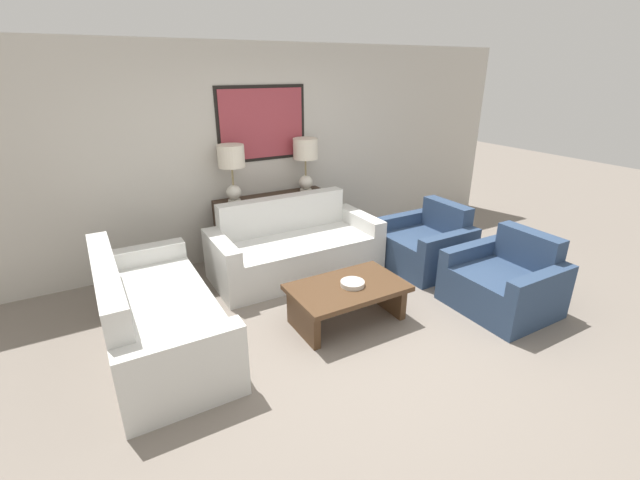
{
  "coord_description": "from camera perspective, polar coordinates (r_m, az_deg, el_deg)",
  "views": [
    {
      "loc": [
        -2.11,
        -2.74,
        2.35
      ],
      "look_at": [
        -0.02,
        0.91,
        0.65
      ],
      "focal_mm": 24.0,
      "sensor_mm": 36.0,
      "label": 1
    }
  ],
  "objects": [
    {
      "name": "armchair_near_back_wall",
      "position": [
        5.53,
        13.92,
        -0.72
      ],
      "size": [
        0.87,
        0.97,
        0.8
      ],
      "color": "navy",
      "rests_on": "ground_plane"
    },
    {
      "name": "coffee_table",
      "position": [
        4.22,
        3.66,
        -7.33
      ],
      "size": [
        1.11,
        0.69,
        0.39
      ],
      "color": "#4C331E",
      "rests_on": "ground_plane"
    },
    {
      "name": "ground_plane",
      "position": [
        4.19,
        6.58,
        -12.38
      ],
      "size": [
        20.0,
        20.0,
        0.0
      ],
      "primitive_type": "plane",
      "color": "slate"
    },
    {
      "name": "console_table",
      "position": [
        5.72,
        -6.29,
        1.97
      ],
      "size": [
        1.49,
        0.36,
        0.81
      ],
      "color": "#332319",
      "rests_on": "ground_plane"
    },
    {
      "name": "decorative_bowl",
      "position": [
        4.16,
        4.36,
        -5.8
      ],
      "size": [
        0.23,
        0.23,
        0.04
      ],
      "color": "beige",
      "rests_on": "coffee_table"
    },
    {
      "name": "back_wall",
      "position": [
        5.71,
        -7.74,
        11.5
      ],
      "size": [
        7.95,
        0.12,
        2.65
      ],
      "color": "beige",
      "rests_on": "ground_plane"
    },
    {
      "name": "couch_by_side",
      "position": [
        4.12,
        -21.14,
        -9.58
      ],
      "size": [
        0.9,
        2.01,
        0.89
      ],
      "color": "silver",
      "rests_on": "ground_plane"
    },
    {
      "name": "armchair_near_camera",
      "position": [
        4.85,
        23.32,
        -5.31
      ],
      "size": [
        0.87,
        0.97,
        0.8
      ],
      "color": "navy",
      "rests_on": "ground_plane"
    },
    {
      "name": "table_lamp_right",
      "position": [
        5.69,
        -1.96,
        11.18
      ],
      "size": [
        0.32,
        0.32,
        0.7
      ],
      "color": "silver",
      "rests_on": "console_table"
    },
    {
      "name": "table_lamp_left",
      "position": [
        5.31,
        -11.71,
        9.95
      ],
      "size": [
        0.32,
        0.32,
        0.7
      ],
      "color": "silver",
      "rests_on": "console_table"
    },
    {
      "name": "couch_by_back_wall",
      "position": [
        5.22,
        -3.4,
        -1.22
      ],
      "size": [
        2.01,
        0.9,
        0.89
      ],
      "color": "silver",
      "rests_on": "ground_plane"
    }
  ]
}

